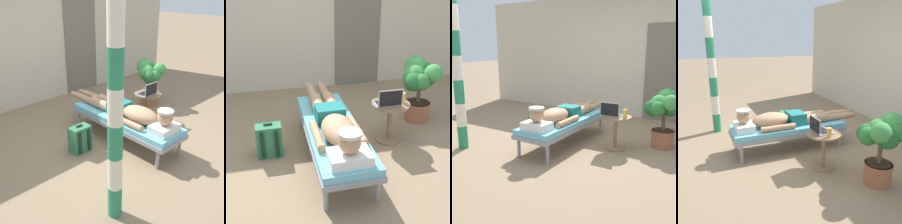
# 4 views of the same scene
# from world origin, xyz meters

# --- Properties ---
(ground_plane) EXTENTS (40.00, 40.00, 0.00)m
(ground_plane) POSITION_xyz_m (0.00, 0.00, 0.00)
(ground_plane) COLOR #8C7256
(lounge_chair) EXTENTS (0.61, 1.91, 0.42)m
(lounge_chair) POSITION_xyz_m (0.03, -0.00, 0.35)
(lounge_chair) COLOR gray
(lounge_chair) RESTS_ON ground
(person_reclining) EXTENTS (0.53, 2.17, 0.33)m
(person_reclining) POSITION_xyz_m (0.03, -0.07, 0.52)
(person_reclining) COLOR white
(person_reclining) RESTS_ON lounge_chair
(side_table) EXTENTS (0.48, 0.48, 0.52)m
(side_table) POSITION_xyz_m (0.84, 0.22, 0.36)
(side_table) COLOR #8C6B4C
(side_table) RESTS_ON ground
(laptop) EXTENTS (0.31, 0.24, 0.23)m
(laptop) POSITION_xyz_m (0.78, 0.17, 0.58)
(laptop) COLOR #A5A8AD
(laptop) RESTS_ON side_table
(drink_glass) EXTENTS (0.06, 0.06, 0.13)m
(drink_glass) POSITION_xyz_m (0.99, 0.21, 0.59)
(drink_glass) COLOR gold
(drink_glass) RESTS_ON side_table
(backpack) EXTENTS (0.30, 0.26, 0.42)m
(backpack) POSITION_xyz_m (-0.69, 0.23, 0.20)
(backpack) COLOR #33724C
(backpack) RESTS_ON ground
(potted_plant) EXTENTS (0.53, 0.59, 0.93)m
(potted_plant) POSITION_xyz_m (1.45, 0.67, 0.58)
(potted_plant) COLOR #9E5B3D
(potted_plant) RESTS_ON ground
(porch_post) EXTENTS (0.15, 0.15, 2.52)m
(porch_post) POSITION_xyz_m (-1.21, -1.05, 1.26)
(porch_post) COLOR #267F59
(porch_post) RESTS_ON ground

